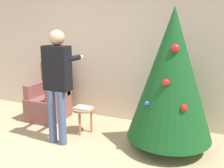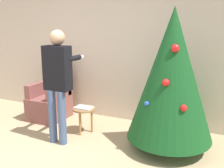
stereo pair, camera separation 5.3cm
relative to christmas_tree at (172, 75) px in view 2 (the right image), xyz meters
The scene contains 6 objects.
wall_back 1.61m from the christmas_tree, 147.75° to the left, with size 8.00×0.06×2.70m.
christmas_tree is the anchor object (origin of this frame).
armchair 2.48m from the christmas_tree, behind, with size 0.60×0.70×1.04m.
person_standing 1.64m from the christmas_tree, 162.84° to the right, with size 0.42×0.57×1.70m.
side_stool 1.59m from the christmas_tree, behind, with size 0.37×0.37×0.43m.
laptop 1.55m from the christmas_tree, behind, with size 0.29×0.22×0.02m.
Camera 2 is at (2.09, -2.18, 1.80)m, focal length 42.00 mm.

